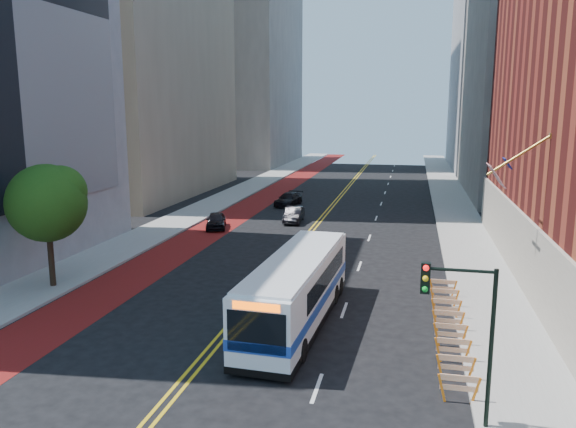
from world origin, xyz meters
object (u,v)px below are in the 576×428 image
(traffic_signal, at_px, (462,314))
(car_b, at_px, (294,215))
(street_tree, at_px, (48,200))
(transit_bus, at_px, (297,289))
(car_a, at_px, (216,221))
(car_c, at_px, (288,199))

(traffic_signal, xyz_separation_m, car_b, (-11.51, 30.21, -3.06))
(street_tree, bearing_deg, transit_bus, -8.98)
(street_tree, height_order, car_a, street_tree)
(traffic_signal, distance_m, car_b, 32.47)
(car_a, height_order, car_c, car_a)
(car_c, bearing_deg, car_b, -64.66)
(street_tree, xyz_separation_m, traffic_signal, (20.66, -9.55, -1.19))
(transit_bus, height_order, car_c, transit_bus)
(car_a, xyz_separation_m, car_c, (3.44, 12.11, -0.01))
(car_c, bearing_deg, car_a, -96.17)
(traffic_signal, distance_m, transit_bus, 10.02)
(transit_bus, bearing_deg, street_tree, 173.73)
(car_a, relative_size, car_b, 0.95)
(transit_bus, bearing_deg, car_a, 122.21)
(traffic_signal, bearing_deg, car_c, 109.77)
(traffic_signal, xyz_separation_m, car_a, (-17.23, 26.26, -3.07))
(street_tree, xyz_separation_m, car_a, (3.42, 16.71, -4.26))
(car_a, xyz_separation_m, car_b, (5.73, 3.95, 0.01))
(street_tree, xyz_separation_m, car_c, (6.86, 28.82, -4.27))
(traffic_signal, xyz_separation_m, car_c, (-13.80, 38.38, -3.08))
(car_c, bearing_deg, street_tree, -93.71)
(street_tree, distance_m, car_b, 22.99)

